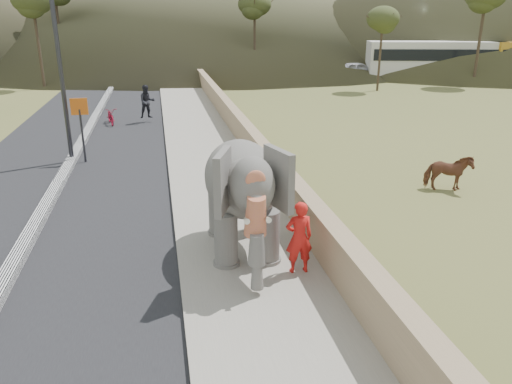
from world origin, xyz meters
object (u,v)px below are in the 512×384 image
lamppost (64,25)px  motorcyclist (130,108)px  cow (448,173)px  elephant_and_man (243,194)px

lamppost → motorcyclist: (1.58, 6.74, -4.11)m
lamppost → cow: size_ratio=5.80×
cow → motorcyclist: 15.95m
lamppost → elephant_and_man: bearing=-61.4°
cow → elephant_and_man: (-6.99, -3.05, 0.87)m
elephant_and_man → lamppost: bearing=118.6°
lamppost → cow: bearing=-25.6°
cow → elephant_and_man: size_ratio=0.38×
lamppost → elephant_and_man: lamppost is taller
elephant_and_man → motorcyclist: (-3.13, 15.38, -0.68)m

